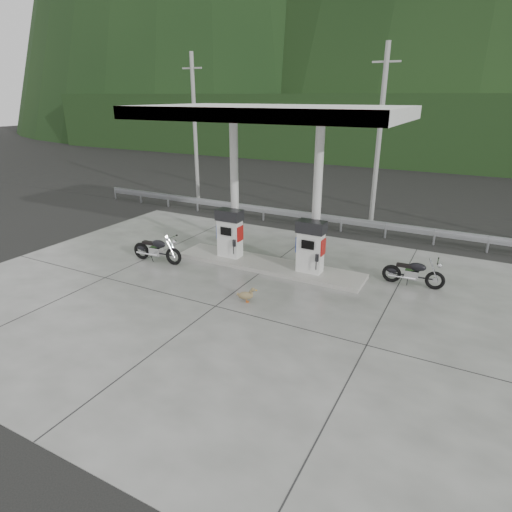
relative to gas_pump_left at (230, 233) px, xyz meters
The scene contains 17 objects.
ground 3.16m from the gas_pump_left, 57.38° to the right, with size 160.00×160.00×0.00m, color black.
forecourt_apron 3.15m from the gas_pump_left, 57.38° to the right, with size 18.00×14.00×0.02m, color #64635F.
pump_island 1.87m from the gas_pump_left, ahead, with size 7.00×1.40×0.15m, color gray.
gas_pump_left is the anchor object (origin of this frame).
gas_pump_right 3.20m from the gas_pump_left, ahead, with size 0.95×0.55×1.80m, color white, non-canonical shape.
canopy_column_left 1.65m from the gas_pump_left, 90.00° to the left, with size 0.30×0.30×5.00m, color silver.
canopy_column_right 3.60m from the gas_pump_left, ahead, with size 0.30×0.30×5.00m, color silver.
canopy_roof 4.59m from the gas_pump_left, ahead, with size 8.50×5.00×0.40m, color white.
guardrail 5.74m from the gas_pump_left, 73.78° to the left, with size 26.00×0.16×1.42m, color #9FA1A6, non-canonical shape.
road 9.20m from the gas_pump_left, 79.92° to the left, with size 60.00×7.00×0.01m, color black.
utility_pole_a 9.93m from the gas_pump_left, 132.44° to the left, with size 0.22×0.22×8.00m, color gray.
utility_pole_b 8.40m from the gas_pump_left, 62.78° to the left, with size 0.22×0.22×8.00m, color gray.
tree_band 27.61m from the gas_pump_left, 86.67° to the left, with size 80.00×6.00×6.00m, color black.
forested_hills 57.53m from the gas_pump_left, 88.41° to the left, with size 100.00×40.00×140.00m, color black, non-canonical shape.
motorcycle_left 2.79m from the gas_pump_left, 147.67° to the right, with size 1.97×0.62×0.93m, color black, non-canonical shape.
motorcycle_right 6.57m from the gas_pump_left, ahead, with size 1.83×0.58×0.87m, color black, non-canonical shape.
duck 3.71m from the gas_pump_left, 51.46° to the right, with size 0.56×0.16×0.40m, color brown, non-canonical shape.
Camera 1 is at (6.37, -10.44, 5.89)m, focal length 30.00 mm.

